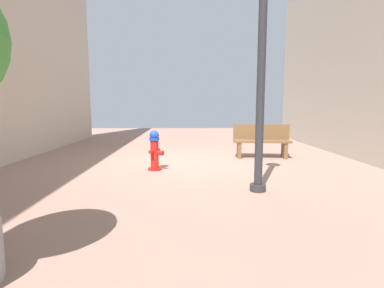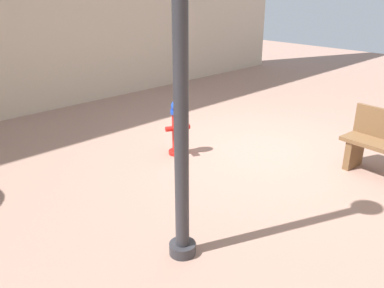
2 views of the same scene
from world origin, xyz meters
name	(u,v)px [view 1 (image 1 of 2)]	position (x,y,z in m)	size (l,w,h in m)	color
ground_plane	(188,161)	(0.00, 0.00, 0.00)	(23.40, 23.40, 0.00)	#9E7A6B
fire_hydrant	(155,150)	(0.78, 1.06, 0.46)	(0.38, 0.41, 0.92)	red
bench_near	(262,141)	(-2.11, -0.54, 0.49)	(1.63, 0.57, 0.95)	brown
street_lamp	(262,39)	(-1.21, 2.80, 2.57)	(0.36, 0.36, 4.17)	#2D2D33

